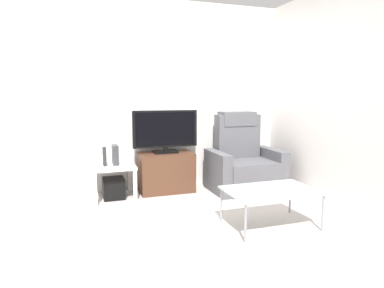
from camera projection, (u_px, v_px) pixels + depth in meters
name	position (u px, v px, depth m)	size (l,w,h in m)	color
ground_plane	(177.00, 213.00, 3.84)	(6.40, 6.40, 0.00)	#BCB2AD
wall_back	(154.00, 96.00, 4.71)	(6.40, 0.06, 2.60)	silver
wall_side	(321.00, 96.00, 4.25)	(0.06, 4.48, 2.60)	silver
tv_stand	(166.00, 172.00, 4.64)	(0.73, 0.41, 0.54)	#4C2D1E
television	(165.00, 131.00, 4.58)	(0.88, 0.20, 0.58)	black
recliner_armchair	(243.00, 163.00, 4.78)	(0.98, 0.78, 1.08)	#515156
side_table	(113.00, 170.00, 4.32)	(0.54, 0.54, 0.44)	white
subwoofer_box	(114.00, 188.00, 4.36)	(0.27, 0.27, 0.27)	black
book_upright	(105.00, 156.00, 4.25)	(0.04, 0.11, 0.23)	#262626
game_console	(115.00, 155.00, 4.31)	(0.07, 0.20, 0.25)	#333338
coffee_table	(271.00, 192.00, 3.40)	(0.90, 0.60, 0.38)	#B2C6C1
cell_phone	(260.00, 189.00, 3.38)	(0.07, 0.15, 0.01)	#B7B7BC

